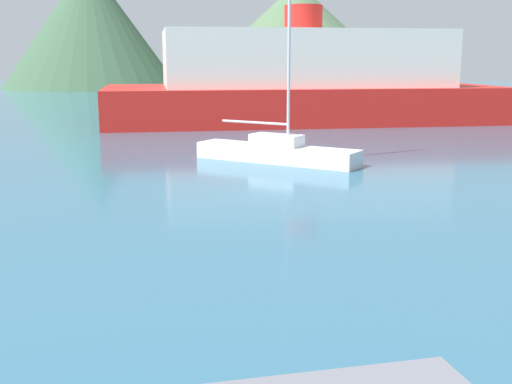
# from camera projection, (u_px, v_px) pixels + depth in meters

# --- Properties ---
(sailboat_inner) EXTENTS (6.76, 4.73, 10.00)m
(sailboat_inner) POSITION_uv_depth(u_px,v_px,m) (277.00, 150.00, 26.13)
(sailboat_inner) COLOR silver
(sailboat_inner) RESTS_ON ground_plane
(ferry_distant) EXTENTS (27.26, 14.36, 7.54)m
(ferry_distant) POSITION_uv_depth(u_px,v_px,m) (303.00, 82.00, 42.64)
(ferry_distant) COLOR red
(ferry_distant) RESTS_ON ground_plane
(hill_west) EXTENTS (24.63, 24.63, 17.32)m
(hill_west) POSITION_uv_depth(u_px,v_px,m) (90.00, 25.00, 89.95)
(hill_west) COLOR #38563D
(hill_west) RESTS_ON ground_plane
(hill_central) EXTENTS (30.73, 30.73, 13.65)m
(hill_central) POSITION_uv_depth(u_px,v_px,m) (297.00, 37.00, 83.32)
(hill_central) COLOR #4C6647
(hill_central) RESTS_ON ground_plane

